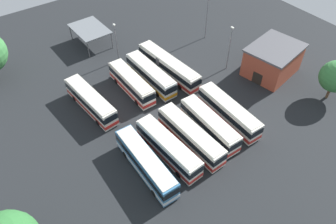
{
  "coord_description": "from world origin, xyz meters",
  "views": [
    {
      "loc": [
        29.75,
        -19.96,
        36.13
      ],
      "look_at": [
        1.55,
        0.75,
        1.46
      ],
      "focal_mm": 34.68,
      "sensor_mm": 36.0,
      "label": 1
    }
  ],
  "objects_px": {
    "bus_row1_slot1": "(168,148)",
    "lamp_post_mid_lot": "(116,41)",
    "bus_row1_slot4": "(229,112)",
    "bus_row1_slot2": "(191,136)",
    "lamp_post_by_building": "(230,47)",
    "bus_row0_slot3": "(151,75)",
    "bus_row0_slot0": "(91,101)",
    "tree_northwest": "(336,77)",
    "bus_row1_slot0": "(146,163)",
    "lamp_post_near_entrance": "(207,17)",
    "bus_row0_slot2": "(132,83)",
    "maintenance_shelter": "(90,29)",
    "bus_row1_slot3": "(210,125)",
    "depot_building": "(273,60)",
    "bus_row0_slot4": "(168,66)"
  },
  "relations": [
    {
      "from": "bus_row1_slot1",
      "to": "lamp_post_mid_lot",
      "type": "height_order",
      "value": "lamp_post_mid_lot"
    },
    {
      "from": "bus_row1_slot4",
      "to": "lamp_post_mid_lot",
      "type": "relative_size",
      "value": 1.54
    },
    {
      "from": "bus_row1_slot2",
      "to": "lamp_post_by_building",
      "type": "xyz_separation_m",
      "value": [
        -9.99,
        16.64,
        2.86
      ]
    },
    {
      "from": "bus_row0_slot3",
      "to": "lamp_post_mid_lot",
      "type": "xyz_separation_m",
      "value": [
        -9.04,
        -1.25,
        2.44
      ]
    },
    {
      "from": "bus_row0_slot3",
      "to": "lamp_post_by_building",
      "type": "relative_size",
      "value": 1.38
    },
    {
      "from": "bus_row0_slot0",
      "to": "tree_northwest",
      "type": "height_order",
      "value": "tree_northwest"
    },
    {
      "from": "lamp_post_by_building",
      "to": "bus_row1_slot2",
      "type": "bearing_deg",
      "value": -59.04
    },
    {
      "from": "bus_row0_slot3",
      "to": "bus_row0_slot0",
      "type": "bearing_deg",
      "value": -90.12
    },
    {
      "from": "bus_row1_slot0",
      "to": "lamp_post_near_entrance",
      "type": "distance_m",
      "value": 34.84
    },
    {
      "from": "bus_row1_slot1",
      "to": "lamp_post_by_building",
      "type": "height_order",
      "value": "lamp_post_by_building"
    },
    {
      "from": "lamp_post_mid_lot",
      "to": "tree_northwest",
      "type": "bearing_deg",
      "value": 37.51
    },
    {
      "from": "bus_row1_slot1",
      "to": "lamp_post_near_entrance",
      "type": "distance_m",
      "value": 31.62
    },
    {
      "from": "bus_row0_slot0",
      "to": "bus_row1_slot4",
      "type": "distance_m",
      "value": 21.32
    },
    {
      "from": "bus_row0_slot2",
      "to": "bus_row0_slot0",
      "type": "bearing_deg",
      "value": -90.03
    },
    {
      "from": "bus_row1_slot4",
      "to": "maintenance_shelter",
      "type": "relative_size",
      "value": 1.43
    },
    {
      "from": "maintenance_shelter",
      "to": "bus_row1_slot3",
      "type": "bearing_deg",
      "value": 5.33
    },
    {
      "from": "bus_row0_slot3",
      "to": "depot_building",
      "type": "distance_m",
      "value": 21.5
    },
    {
      "from": "bus_row0_slot3",
      "to": "lamp_post_by_building",
      "type": "distance_m",
      "value": 14.51
    },
    {
      "from": "bus_row1_slot2",
      "to": "depot_building",
      "type": "height_order",
      "value": "depot_building"
    },
    {
      "from": "bus_row1_slot2",
      "to": "bus_row1_slot1",
      "type": "bearing_deg",
      "value": -91.54
    },
    {
      "from": "lamp_post_by_building",
      "to": "bus_row1_slot1",
      "type": "bearing_deg",
      "value": -64.21
    },
    {
      "from": "depot_building",
      "to": "lamp_post_by_building",
      "type": "distance_m",
      "value": 7.98
    },
    {
      "from": "lamp_post_near_entrance",
      "to": "lamp_post_by_building",
      "type": "distance_m",
      "value": 10.93
    },
    {
      "from": "depot_building",
      "to": "lamp_post_by_building",
      "type": "relative_size",
      "value": 1.24
    },
    {
      "from": "bus_row0_slot0",
      "to": "lamp_post_mid_lot",
      "type": "bearing_deg",
      "value": 131.99
    },
    {
      "from": "bus_row1_slot1",
      "to": "bus_row0_slot4",
      "type": "bearing_deg",
      "value": 143.62
    },
    {
      "from": "lamp_post_near_entrance",
      "to": "tree_northwest",
      "type": "relative_size",
      "value": 1.22
    },
    {
      "from": "bus_row0_slot3",
      "to": "lamp_post_mid_lot",
      "type": "relative_size",
      "value": 1.53
    },
    {
      "from": "bus_row0_slot3",
      "to": "bus_row1_slot2",
      "type": "relative_size",
      "value": 0.98
    },
    {
      "from": "bus_row1_slot2",
      "to": "tree_northwest",
      "type": "bearing_deg",
      "value": 77.05
    },
    {
      "from": "bus_row0_slot0",
      "to": "bus_row1_slot3",
      "type": "distance_m",
      "value": 18.74
    },
    {
      "from": "bus_row0_slot2",
      "to": "maintenance_shelter",
      "type": "height_order",
      "value": "maintenance_shelter"
    },
    {
      "from": "maintenance_shelter",
      "to": "lamp_post_near_entrance",
      "type": "distance_m",
      "value": 22.99
    },
    {
      "from": "lamp_post_mid_lot",
      "to": "bus_row1_slot1",
      "type": "bearing_deg",
      "value": -13.77
    },
    {
      "from": "bus_row1_slot3",
      "to": "bus_row1_slot4",
      "type": "relative_size",
      "value": 0.93
    },
    {
      "from": "bus_row1_slot1",
      "to": "maintenance_shelter",
      "type": "height_order",
      "value": "maintenance_shelter"
    },
    {
      "from": "bus_row0_slot2",
      "to": "lamp_post_mid_lot",
      "type": "relative_size",
      "value": 1.42
    },
    {
      "from": "bus_row0_slot0",
      "to": "bus_row0_slot3",
      "type": "relative_size",
      "value": 1.0
    },
    {
      "from": "maintenance_shelter",
      "to": "bus_row1_slot4",
      "type": "bearing_deg",
      "value": 12.6
    },
    {
      "from": "bus_row1_slot3",
      "to": "tree_northwest",
      "type": "xyz_separation_m",
      "value": [
        5.66,
        20.99,
        2.62
      ]
    },
    {
      "from": "bus_row0_slot3",
      "to": "bus_row1_slot4",
      "type": "relative_size",
      "value": 1.0
    },
    {
      "from": "bus_row1_slot0",
      "to": "bus_row1_slot2",
      "type": "xyz_separation_m",
      "value": [
        -0.23,
        7.65,
        0.0
      ]
    },
    {
      "from": "lamp_post_near_entrance",
      "to": "tree_northwest",
      "type": "height_order",
      "value": "lamp_post_near_entrance"
    },
    {
      "from": "lamp_post_near_entrance",
      "to": "bus_row1_slot2",
      "type": "bearing_deg",
      "value": -45.19
    },
    {
      "from": "bus_row1_slot1",
      "to": "maintenance_shelter",
      "type": "distance_m",
      "value": 32.09
    },
    {
      "from": "bus_row0_slot2",
      "to": "bus_row1_slot2",
      "type": "bearing_deg",
      "value": 2.36
    },
    {
      "from": "bus_row0_slot2",
      "to": "bus_row1_slot4",
      "type": "relative_size",
      "value": 0.92
    },
    {
      "from": "maintenance_shelter",
      "to": "tree_northwest",
      "type": "bearing_deg",
      "value": 32.59
    },
    {
      "from": "bus_row0_slot2",
      "to": "depot_building",
      "type": "xyz_separation_m",
      "value": [
        10.19,
        22.75,
        0.92
      ]
    },
    {
      "from": "bus_row0_slot3",
      "to": "bus_row1_slot1",
      "type": "relative_size",
      "value": 1.02
    }
  ]
}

